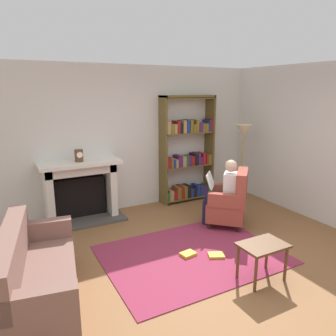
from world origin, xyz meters
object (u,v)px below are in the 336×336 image
floor_lamp (244,137)px  seated_reader (224,190)px  bookshelf (187,153)px  fireplace (81,189)px  side_table (263,250)px  sofa_floral (36,277)px  mantel_clock (79,156)px  armchair_reading (230,202)px

floor_lamp → seated_reader: bearing=-144.0°
bookshelf → floor_lamp: size_ratio=1.35×
fireplace → side_table: bearing=-63.1°
sofa_floral → side_table: sofa_floral is taller
seated_reader → sofa_floral: size_ratio=0.63×
fireplace → floor_lamp: bearing=-11.1°
bookshelf → side_table: 3.08m
fireplace → floor_lamp: 3.24m
mantel_clock → floor_lamp: bearing=-9.3°
bookshelf → side_table: bookshelf is taller
seated_reader → sofa_floral: (-3.05, -0.75, -0.30)m
sofa_floral → seated_reader: bearing=-66.7°
seated_reader → mantel_clock: bearing=-77.4°
armchair_reading → side_table: 1.61m
seated_reader → sofa_floral: bearing=-32.5°
bookshelf → sofa_floral: 3.88m
armchair_reading → floor_lamp: size_ratio=0.61×
armchair_reading → side_table: size_ratio=1.73×
mantel_clock → sofa_floral: 2.38m
fireplace → sofa_floral: (-0.98, -2.10, -0.25)m
bookshelf → sofa_floral: size_ratio=1.20×
fireplace → seated_reader: 2.47m
mantel_clock → armchair_reading: bearing=-31.7°
bookshelf → floor_lamp: 1.16m
seated_reader → floor_lamp: size_ratio=0.72×
seated_reader → floor_lamp: floor_lamp is taller
armchair_reading → seated_reader: (-0.08, 0.08, 0.20)m
bookshelf → seated_reader: (-0.12, -1.39, -0.39)m
bookshelf → seated_reader: size_ratio=1.88×
fireplace → seated_reader: bearing=-33.2°
sofa_floral → floor_lamp: floor_lamp is taller
sofa_floral → mantel_clock: bearing=-16.3°
mantel_clock → seated_reader: size_ratio=0.18×
seated_reader → armchair_reading: bearing=90.0°
fireplace → armchair_reading: 2.59m
side_table → sofa_floral: bearing=162.0°
bookshelf → floor_lamp: bearing=-35.4°
sofa_floral → side_table: 2.57m
mantel_clock → side_table: size_ratio=0.37×
floor_lamp → mantel_clock: bearing=170.7°
bookshelf → armchair_reading: size_ratio=2.21×
fireplace → side_table: fireplace is taller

